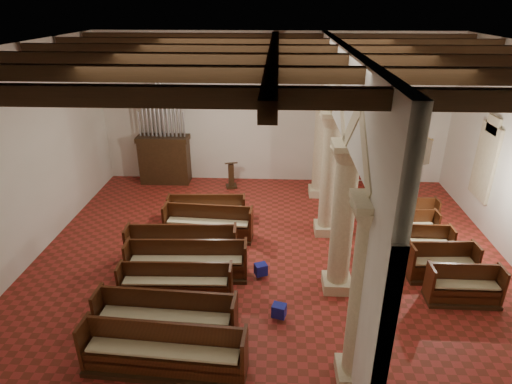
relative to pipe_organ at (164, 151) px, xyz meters
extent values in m
plane|color=maroon|center=(4.50, -5.50, -1.37)|extent=(14.00, 14.00, 0.00)
plane|color=#321E10|center=(4.50, -5.50, 4.63)|extent=(14.00, 14.00, 0.00)
cube|color=white|center=(4.50, 0.50, 1.63)|extent=(14.00, 0.02, 6.00)
cube|color=white|center=(4.50, -11.50, 1.63)|extent=(14.00, 0.02, 6.00)
cube|color=white|center=(-2.50, -5.50, 1.63)|extent=(0.02, 12.00, 6.00)
cube|color=beige|center=(6.30, -10.00, -1.22)|extent=(0.75, 0.75, 0.30)
cylinder|color=beige|center=(6.30, -10.00, 0.58)|extent=(0.56, 0.56, 3.30)
cube|color=beige|center=(6.30, -7.00, -1.22)|extent=(0.75, 0.75, 0.30)
cylinder|color=beige|center=(6.30, -7.00, 0.58)|extent=(0.56, 0.56, 3.30)
cube|color=beige|center=(6.30, -4.00, -1.22)|extent=(0.75, 0.75, 0.30)
cylinder|color=beige|center=(6.30, -4.00, 0.58)|extent=(0.56, 0.56, 3.30)
cube|color=beige|center=(6.30, -1.00, -1.22)|extent=(0.75, 0.75, 0.30)
cylinder|color=beige|center=(6.30, -1.00, 0.58)|extent=(0.56, 0.56, 3.30)
cube|color=white|center=(6.30, -5.50, 3.66)|extent=(0.25, 11.90, 1.93)
cube|color=#316F5A|center=(11.48, -3.00, 0.83)|extent=(0.03, 1.00, 2.20)
cube|color=#316F5A|center=(9.50, 0.48, 0.83)|extent=(1.00, 0.03, 2.20)
cube|color=#352111|center=(0.00, 0.00, -0.47)|extent=(2.00, 0.80, 1.80)
cube|color=#352111|center=(0.00, 0.00, 0.53)|extent=(2.10, 0.85, 0.20)
cube|color=#3A1F12|center=(2.80, -0.45, -1.32)|extent=(0.51, 0.51, 0.09)
cube|color=#3A1F12|center=(2.80, -0.45, -0.85)|extent=(0.25, 0.25, 1.04)
cube|color=#3A1F12|center=(2.80, -0.53, -0.29)|extent=(0.55, 0.48, 0.18)
cube|color=maroon|center=(8.00, 0.42, -0.22)|extent=(1.60, 0.06, 2.10)
cylinder|color=gold|center=(8.00, 0.40, 0.88)|extent=(1.80, 0.04, 0.04)
cone|color=#352111|center=(9.89, -1.63, -1.30)|extent=(0.41, 0.41, 0.14)
cylinder|color=gold|center=(9.89, -1.63, -0.01)|extent=(0.04, 0.04, 2.73)
cylinder|color=gold|center=(9.89, -1.63, 1.25)|extent=(0.32, 0.75, 0.03)
cube|color=navy|center=(9.89, -1.65, 0.68)|extent=(0.59, 0.25, 0.97)
cube|color=navy|center=(3.90, -9.49, -1.12)|extent=(0.36, 0.33, 0.30)
cube|color=#163897|center=(4.76, -8.30, -1.11)|extent=(0.38, 0.34, 0.32)
cube|color=navy|center=(4.25, -6.62, -1.11)|extent=(0.40, 0.37, 0.32)
cylinder|color=silver|center=(3.16, -9.70, -1.21)|extent=(1.01, 0.46, 0.10)
cylinder|color=white|center=(1.88, -8.73, -1.21)|extent=(0.93, 0.37, 0.09)
cube|color=#352111|center=(2.41, -10.00, -1.32)|extent=(3.43, 0.96, 0.11)
cube|color=#582712|center=(2.41, -10.06, -1.02)|extent=(3.26, 0.63, 0.48)
cube|color=#582712|center=(2.41, -9.81, -0.76)|extent=(3.24, 0.27, 1.02)
cube|color=#582712|center=(0.75, -9.98, -0.76)|extent=(0.11, 0.65, 1.02)
cube|color=#582712|center=(4.07, -9.98, -0.76)|extent=(0.11, 0.65, 1.02)
cube|color=beige|center=(2.41, -10.06, -0.76)|extent=(3.13, 0.58, 0.05)
cube|color=#352111|center=(2.21, -8.97, -1.32)|extent=(3.22, 0.90, 0.11)
cube|color=#582213|center=(2.21, -9.03, -1.02)|extent=(3.05, 0.57, 0.48)
cube|color=#582213|center=(2.21, -8.78, -0.76)|extent=(3.04, 0.22, 1.02)
cube|color=#582213|center=(0.65, -8.95, -0.76)|extent=(0.11, 0.64, 1.02)
cube|color=#582213|center=(3.77, -8.95, -0.76)|extent=(0.11, 0.64, 1.02)
cube|color=beige|center=(2.21, -9.03, -0.76)|extent=(2.93, 0.52, 0.05)
cube|color=#352111|center=(2.11, -7.57, -1.33)|extent=(2.92, 0.73, 0.09)
cube|color=#532111|center=(2.11, -7.62, -1.08)|extent=(2.76, 0.46, 0.41)
cube|color=#532111|center=(2.11, -7.41, -0.85)|extent=(2.75, 0.16, 0.86)
cube|color=#532111|center=(0.69, -7.56, -0.85)|extent=(0.08, 0.55, 0.86)
cube|color=#532111|center=(3.52, -7.56, -0.85)|extent=(0.08, 0.55, 0.86)
cube|color=beige|center=(2.11, -7.62, -0.85)|extent=(2.65, 0.42, 0.05)
cube|color=#352111|center=(2.23, -6.70, -1.32)|extent=(3.32, 0.88, 0.10)
cube|color=#512411|center=(2.23, -6.75, -1.03)|extent=(3.16, 0.56, 0.47)
cube|color=#512411|center=(2.23, -6.51, -0.77)|extent=(3.14, 0.21, 0.99)
cube|color=#512411|center=(0.62, -6.68, -0.77)|extent=(0.10, 0.63, 0.99)
cube|color=#512411|center=(3.84, -6.68, -0.77)|extent=(0.10, 0.63, 0.99)
cube|color=beige|center=(2.23, -6.75, -0.77)|extent=(3.03, 0.51, 0.05)
cube|color=#352111|center=(1.92, -5.90, -1.32)|extent=(3.22, 0.90, 0.11)
cube|color=#512011|center=(1.92, -5.96, -1.03)|extent=(3.06, 0.57, 0.48)
cube|color=#512011|center=(1.92, -5.71, -0.76)|extent=(3.04, 0.22, 1.01)
cube|color=#512011|center=(0.36, -5.88, -0.76)|extent=(0.11, 0.64, 1.01)
cube|color=#512011|center=(3.47, -5.88, -0.76)|extent=(0.11, 0.64, 1.01)
cube|color=beige|center=(1.92, -5.96, -0.76)|extent=(2.93, 0.52, 0.05)
cube|color=#352111|center=(2.48, -4.54, -1.32)|extent=(2.87, 0.91, 0.10)
cube|color=#4D2410|center=(2.48, -4.59, -1.03)|extent=(2.70, 0.59, 0.47)
cube|color=#4D2410|center=(2.48, -4.35, -0.77)|extent=(2.68, 0.24, 0.99)
cube|color=#4D2410|center=(1.10, -4.52, -0.77)|extent=(0.11, 0.63, 0.99)
cube|color=#4D2410|center=(3.86, -4.52, -0.77)|extent=(0.11, 0.63, 0.99)
cube|color=beige|center=(2.48, -4.59, -0.77)|extent=(2.59, 0.54, 0.05)
cube|color=#352111|center=(2.26, -3.41, -1.33)|extent=(2.69, 0.78, 0.09)
cube|color=#4C2D10|center=(2.26, -3.45, -1.08)|extent=(2.52, 0.50, 0.41)
cube|color=#4C2D10|center=(2.26, -3.24, -0.85)|extent=(2.51, 0.20, 0.86)
cube|color=#4C2D10|center=(0.96, -3.39, -0.85)|extent=(0.09, 0.54, 0.86)
cube|color=#4C2D10|center=(3.55, -3.39, -0.85)|extent=(0.09, 0.54, 0.86)
cube|color=beige|center=(2.26, -3.45, -0.85)|extent=(2.42, 0.46, 0.05)
cube|color=#352111|center=(9.41, -7.40, -1.32)|extent=(1.81, 0.69, 0.10)
cube|color=#4F2011|center=(9.41, -7.45, -1.05)|extent=(1.66, 0.40, 0.44)
cube|color=#4F2011|center=(9.41, -7.23, -0.81)|extent=(1.65, 0.07, 0.93)
cube|color=#4F2011|center=(8.55, -7.38, -0.81)|extent=(0.07, 0.59, 0.93)
cube|color=#4F2011|center=(10.28, -7.38, -0.81)|extent=(0.07, 0.59, 0.93)
cube|color=beige|center=(9.41, -7.45, -0.81)|extent=(1.59, 0.36, 0.05)
cube|color=#352111|center=(9.20, -6.40, -1.32)|extent=(1.87, 0.82, 0.10)
cube|color=#552712|center=(9.20, -6.45, -1.04)|extent=(1.70, 0.51, 0.45)
cube|color=#552712|center=(9.20, -6.22, -0.79)|extent=(1.68, 0.18, 0.95)
cube|color=#552712|center=(8.32, -6.38, -0.79)|extent=(0.11, 0.61, 0.95)
cube|color=#552712|center=(10.08, -6.38, -0.79)|extent=(0.11, 0.61, 0.95)
cube|color=beige|center=(9.20, -6.45, -0.79)|extent=(1.63, 0.46, 0.05)
cube|color=#352111|center=(8.88, -5.36, -1.32)|extent=(1.89, 0.69, 0.10)
cube|color=#502811|center=(8.88, -5.40, -1.06)|extent=(1.74, 0.40, 0.43)
cube|color=#502811|center=(8.88, -5.18, -0.82)|extent=(1.74, 0.08, 0.92)
cube|color=#502811|center=(7.98, -5.34, -0.82)|extent=(0.07, 0.58, 0.92)
cube|color=#502811|center=(9.79, -5.34, -0.82)|extent=(0.07, 0.58, 0.92)
cube|color=beige|center=(8.88, -5.40, -0.82)|extent=(1.67, 0.36, 0.05)
cube|color=#352111|center=(8.95, -4.30, -1.32)|extent=(1.66, 0.73, 0.09)
cube|color=#502B11|center=(8.95, -4.35, -1.07)|extent=(1.50, 0.44, 0.42)
cube|color=#502B11|center=(8.95, -4.13, -0.84)|extent=(1.48, 0.14, 0.88)
cube|color=#502B11|center=(8.17, -4.28, -0.84)|extent=(0.09, 0.56, 0.88)
cube|color=#502B11|center=(9.73, -4.28, -0.84)|extent=(0.09, 0.56, 0.88)
cube|color=beige|center=(8.95, -4.35, -0.84)|extent=(1.44, 0.40, 0.05)
cube|color=#352111|center=(9.07, -3.39, -1.32)|extent=(2.02, 0.71, 0.09)
cube|color=#47260F|center=(9.07, -3.43, -1.07)|extent=(1.86, 0.43, 0.42)
cube|color=#47260F|center=(9.07, -3.22, -0.84)|extent=(1.85, 0.12, 0.88)
cube|color=#47260F|center=(8.11, -3.37, -0.84)|extent=(0.08, 0.56, 0.88)
cube|color=#47260F|center=(10.04, -3.37, -0.84)|extent=(0.08, 0.56, 0.88)
cube|color=beige|center=(9.07, -3.43, -0.84)|extent=(1.78, 0.39, 0.05)
camera|label=1|loc=(4.62, -16.47, 5.71)|focal=30.00mm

